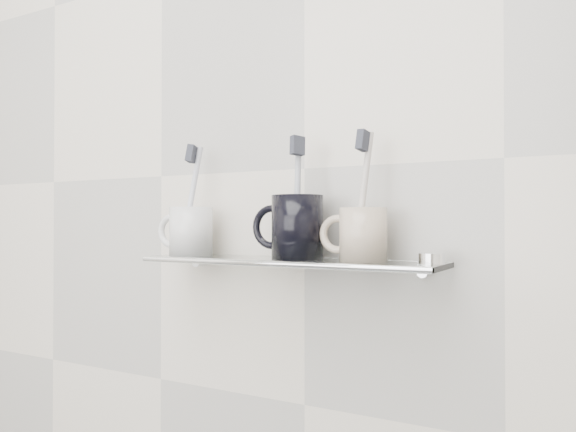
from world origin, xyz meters
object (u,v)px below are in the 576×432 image
Objects in this scene: shelf_glass at (286,261)px; mug_center at (297,227)px; mug_left at (191,231)px; mug_right at (363,235)px.

mug_center is at bearing 16.05° from shelf_glass.
mug_left is at bearing 161.11° from mug_center.
shelf_glass is 4.91× the size of mug_center.
mug_center reaches higher than mug_right.
shelf_glass is 0.14m from mug_right.
mug_right is at bearing 2.22° from shelf_glass.
mug_left reaches higher than shelf_glass.
mug_left is at bearing 178.55° from shelf_glass.
mug_right is (0.13, 0.00, 0.04)m from shelf_glass.
mug_left is (-0.20, 0.00, 0.05)m from shelf_glass.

